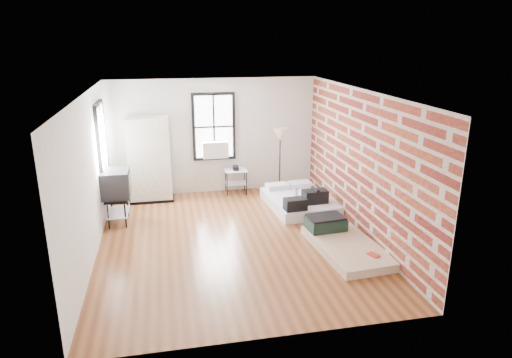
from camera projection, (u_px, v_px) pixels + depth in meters
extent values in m
plane|color=brown|center=(234.00, 241.00, 8.72)|extent=(6.00, 6.00, 0.00)
cube|color=silver|center=(214.00, 137.00, 11.10)|extent=(5.00, 0.01, 2.80)
cube|color=silver|center=(270.00, 239.00, 5.49)|extent=(5.00, 0.01, 2.80)
cube|color=silver|center=(89.00, 179.00, 7.82)|extent=(0.01, 6.00, 2.80)
cube|color=brown|center=(361.00, 163.00, 8.78)|extent=(0.02, 6.00, 2.80)
cube|color=white|center=(231.00, 93.00, 7.88)|extent=(5.00, 6.00, 0.01)
cube|color=white|center=(214.00, 127.00, 10.98)|extent=(0.90, 0.02, 1.50)
cube|color=black|center=(194.00, 127.00, 10.91)|extent=(0.07, 0.08, 1.64)
cube|color=black|center=(234.00, 126.00, 11.09)|extent=(0.07, 0.08, 1.64)
cube|color=black|center=(213.00, 94.00, 10.76)|extent=(0.90, 0.08, 0.07)
cube|color=black|center=(215.00, 158.00, 11.24)|extent=(0.90, 0.08, 0.07)
cube|color=black|center=(214.00, 127.00, 10.97)|extent=(0.04, 0.02, 1.50)
cube|color=black|center=(214.00, 127.00, 10.97)|extent=(0.90, 0.02, 0.04)
cube|color=white|center=(215.00, 149.00, 11.03)|extent=(0.62, 0.30, 0.40)
cube|color=white|center=(102.00, 142.00, 9.44)|extent=(0.02, 0.90, 1.50)
cube|color=black|center=(98.00, 147.00, 8.98)|extent=(0.08, 0.07, 1.64)
cube|color=black|center=(104.00, 137.00, 9.89)|extent=(0.08, 0.07, 1.64)
cube|color=black|center=(97.00, 104.00, 9.20)|extent=(0.08, 0.90, 0.07)
cube|color=black|center=(105.00, 178.00, 9.67)|extent=(0.08, 0.90, 0.07)
cube|color=black|center=(103.00, 142.00, 9.44)|extent=(0.02, 0.04, 1.50)
cube|color=black|center=(103.00, 142.00, 9.44)|extent=(0.02, 0.90, 0.04)
cube|color=white|center=(299.00, 202.00, 10.41)|extent=(1.49, 1.92, 0.24)
cube|color=white|center=(277.00, 186.00, 10.94)|extent=(0.55, 0.38, 0.11)
cube|color=white|center=(300.00, 184.00, 11.09)|extent=(0.55, 0.38, 0.11)
cube|color=black|center=(315.00, 196.00, 9.99)|extent=(0.55, 0.35, 0.29)
cylinder|color=black|center=(315.00, 189.00, 9.94)|extent=(0.10, 0.34, 0.08)
cube|color=black|center=(295.00, 204.00, 9.58)|extent=(0.48, 0.32, 0.25)
cylinder|color=#A3B8D1|center=(296.00, 194.00, 10.27)|extent=(0.07, 0.07, 0.21)
cylinder|color=#185AAD|center=(297.00, 189.00, 10.24)|extent=(0.03, 0.03, 0.03)
cube|color=#CDB394|center=(347.00, 247.00, 8.28)|extent=(1.18, 2.02, 0.15)
cube|color=black|center=(326.00, 223.00, 8.85)|extent=(0.76, 0.57, 0.22)
cube|color=black|center=(326.00, 217.00, 8.81)|extent=(0.71, 0.53, 0.04)
cube|color=red|center=(373.00, 255.00, 7.79)|extent=(0.20, 0.24, 0.03)
cube|color=black|center=(152.00, 199.00, 10.89)|extent=(1.01, 0.58, 0.06)
cube|color=white|center=(149.00, 158.00, 10.59)|extent=(0.97, 0.54, 1.92)
cylinder|color=black|center=(227.00, 185.00, 11.06)|extent=(0.02, 0.02, 0.59)
cylinder|color=black|center=(246.00, 184.00, 11.13)|extent=(0.02, 0.02, 0.59)
cylinder|color=black|center=(226.00, 180.00, 11.40)|extent=(0.02, 0.02, 0.59)
cylinder|color=black|center=(244.00, 179.00, 11.47)|extent=(0.02, 0.02, 0.59)
cube|color=silver|center=(236.00, 170.00, 11.18)|extent=(0.55, 0.45, 0.02)
cube|color=silver|center=(236.00, 183.00, 11.27)|extent=(0.53, 0.43, 0.02)
cube|color=black|center=(236.00, 168.00, 11.16)|extent=(0.14, 0.20, 0.11)
cylinder|color=#2F1F0F|center=(279.00, 191.00, 11.49)|extent=(0.23, 0.23, 0.03)
cylinder|color=#2F1F0F|center=(280.00, 164.00, 11.28)|extent=(0.03, 0.03, 1.39)
cone|color=#CEB384|center=(280.00, 134.00, 11.06)|extent=(0.35, 0.35, 0.31)
cylinder|color=black|center=(108.00, 216.00, 9.17)|extent=(0.03, 0.03, 0.55)
cylinder|color=black|center=(125.00, 215.00, 9.23)|extent=(0.03, 0.03, 0.55)
cylinder|color=black|center=(112.00, 205.00, 9.79)|extent=(0.03, 0.03, 0.55)
cylinder|color=black|center=(128.00, 204.00, 9.85)|extent=(0.03, 0.03, 0.55)
cube|color=black|center=(117.00, 197.00, 9.43)|extent=(0.45, 0.80, 0.03)
cube|color=silver|center=(118.00, 212.00, 9.53)|extent=(0.42, 0.78, 0.02)
cube|color=black|center=(116.00, 184.00, 9.34)|extent=(0.56, 0.65, 0.55)
cube|color=black|center=(130.00, 183.00, 9.39)|extent=(0.02, 0.53, 0.44)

